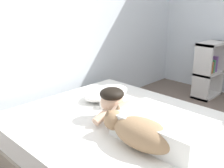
% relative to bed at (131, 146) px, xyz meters
% --- Properties ---
extents(back_wall, '(4.48, 0.12, 2.50)m').
position_rel_bed_xyz_m(back_wall, '(0.02, 1.23, 1.07)').
color(back_wall, silver).
rests_on(back_wall, ground).
extents(bed, '(1.57, 2.06, 0.36)m').
position_rel_bed_xyz_m(bed, '(0.00, 0.00, 0.00)').
color(bed, gray).
rests_on(bed, ground).
extents(pillow, '(0.52, 0.32, 0.11)m').
position_rel_bed_xyz_m(pillow, '(0.28, 0.57, 0.24)').
color(pillow, white).
rests_on(pillow, bed).
extents(person_lying, '(0.43, 0.92, 0.27)m').
position_rel_bed_xyz_m(person_lying, '(-0.01, -0.16, 0.29)').
color(person_lying, white).
rests_on(person_lying, bed).
extents(dog, '(0.26, 0.57, 0.21)m').
position_rel_bed_xyz_m(dog, '(-0.19, -0.23, 0.29)').
color(dog, '#9E7A56').
rests_on(dog, bed).
extents(coffee_cup, '(0.12, 0.09, 0.07)m').
position_rel_bed_xyz_m(coffee_cup, '(0.10, 0.40, 0.22)').
color(coffee_cup, white).
rests_on(coffee_cup, bed).
extents(cell_phone, '(0.07, 0.14, 0.01)m').
position_rel_bed_xyz_m(cell_phone, '(0.23, -0.10, 0.19)').
color(cell_phone, black).
rests_on(cell_phone, bed).
extents(bookshelf, '(0.45, 0.24, 0.75)m').
position_rel_bed_xyz_m(bookshelf, '(1.95, 0.29, 0.21)').
color(bookshelf, silver).
rests_on(bookshelf, ground).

